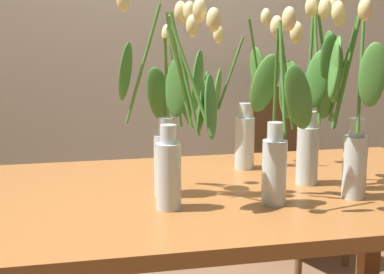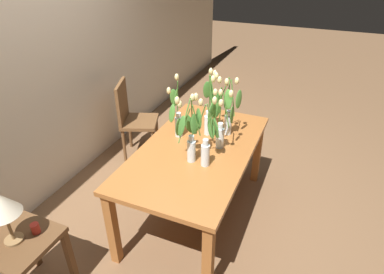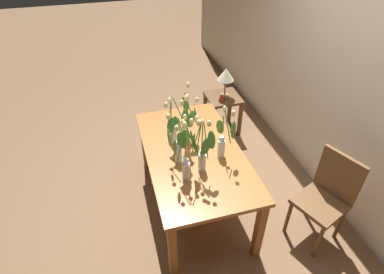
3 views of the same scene
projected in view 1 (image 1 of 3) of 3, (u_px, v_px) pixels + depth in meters
name	position (u px, v px, depth m)	size (l,w,h in m)	color
room_wall_rear	(153.00, 6.00, 2.99)	(9.00, 0.10, 2.70)	beige
dining_table	(223.00, 217.00, 1.66)	(1.60, 0.90, 0.74)	#A3602D
tulip_vase_0	(181.00, 134.00, 1.43)	(0.17, 0.24, 0.55)	silver
tulip_vase_1	(278.00, 131.00, 1.47)	(0.15, 0.21, 0.53)	silver
tulip_vase_2	(349.00, 115.00, 1.50)	(0.15, 0.24, 0.58)	silver
tulip_vase_3	(166.00, 117.00, 1.55)	(0.27, 0.20, 0.59)	silver
tulip_vase_4	(243.00, 118.00, 1.87)	(0.23, 0.14, 0.55)	silver
tulip_vase_5	(318.00, 106.00, 1.64)	(0.18, 0.21, 0.59)	silver
dining_chair	(292.00, 164.00, 2.85)	(0.52, 0.52, 0.93)	brown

